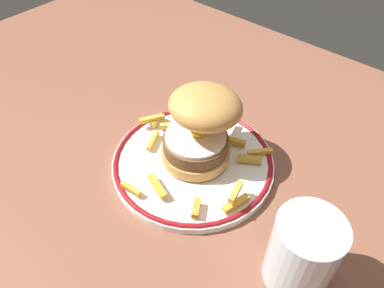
# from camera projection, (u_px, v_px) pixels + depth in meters

# --- Properties ---
(ground_plane) EXTENTS (1.38, 1.00, 0.04)m
(ground_plane) POSITION_uv_depth(u_px,v_px,m) (178.00, 186.00, 0.58)
(ground_plane) COLOR brown
(dinner_plate) EXTENTS (0.25, 0.25, 0.02)m
(dinner_plate) POSITION_uv_depth(u_px,v_px,m) (192.00, 161.00, 0.58)
(dinner_plate) COLOR white
(dinner_plate) RESTS_ON ground_plane
(burger) EXTENTS (0.11, 0.13, 0.12)m
(burger) POSITION_uv_depth(u_px,v_px,m) (201.00, 124.00, 0.54)
(burger) COLOR #CE934A
(burger) RESTS_ON dinner_plate
(fries_pile) EXTENTS (0.23, 0.22, 0.03)m
(fries_pile) POSITION_uv_depth(u_px,v_px,m) (197.00, 150.00, 0.58)
(fries_pile) COLOR gold
(fries_pile) RESTS_ON dinner_plate
(water_glass) EXTENTS (0.08, 0.08, 0.11)m
(water_glass) POSITION_uv_depth(u_px,v_px,m) (301.00, 256.00, 0.42)
(water_glass) COLOR silver
(water_glass) RESTS_ON ground_plane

